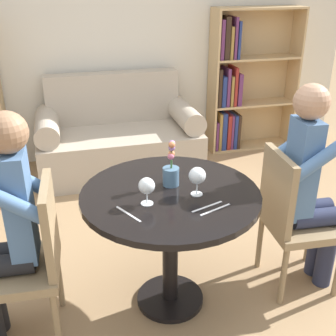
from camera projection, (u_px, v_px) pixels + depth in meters
The scene contains 15 objects.
ground_plane at pixel (170, 300), 2.57m from camera, with size 16.00×16.00×0.00m, color tan.
back_wall at pixel (107, 25), 4.10m from camera, with size 5.20×0.05×2.70m.
round_table at pixel (170, 215), 2.31m from camera, with size 0.97×0.97×0.75m.
couch at pixel (119, 140), 4.16m from camera, with size 1.55×0.80×0.92m.
bookshelf_right at pixel (240, 85), 4.55m from camera, with size 0.96×0.28×1.50m.
chair_left at pixel (30, 257), 2.15m from camera, with size 0.44×0.44×0.90m.
chair_right at pixel (292, 215), 2.51m from camera, with size 0.45×0.45×0.90m.
person_left at pixel (7, 230), 2.06m from camera, with size 0.43×0.36×1.27m.
person_right at pixel (311, 187), 2.45m from camera, with size 0.43×0.36×1.29m.
wine_glass_left at pixel (147, 187), 2.10m from camera, with size 0.08×0.08×0.15m.
wine_glass_right at pixel (197, 176), 2.19m from camera, with size 0.09×0.09×0.16m.
flower_vase at pixel (171, 171), 2.30m from camera, with size 0.09×0.09×0.26m.
knife_left_setting at pixel (128, 214), 2.05m from camera, with size 0.10×0.17×0.00m.
fork_left_setting at pixel (215, 210), 2.08m from camera, with size 0.18×0.08×0.00m.
knife_right_setting at pixel (207, 207), 2.11m from camera, with size 0.18×0.07×0.00m.
Camera 1 is at (-0.52, -1.92, 1.81)m, focal length 45.00 mm.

